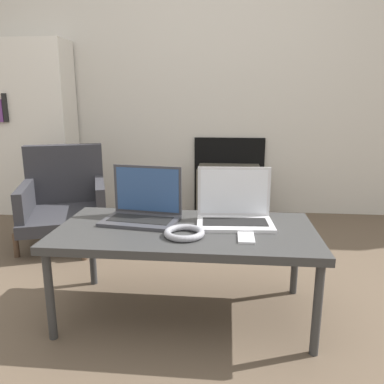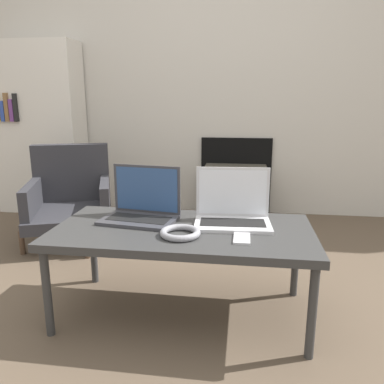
% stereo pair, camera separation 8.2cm
% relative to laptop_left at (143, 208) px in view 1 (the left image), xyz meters
% --- Properties ---
extents(ground_plane, '(14.00, 14.00, 0.00)m').
position_rel_laptop_left_xyz_m(ground_plane, '(0.22, -0.30, -0.49)').
color(ground_plane, brown).
extents(wall_back, '(7.00, 0.08, 2.60)m').
position_rel_laptop_left_xyz_m(wall_back, '(0.22, 1.68, 0.80)').
color(wall_back, beige).
rests_on(wall_back, ground_plane).
extents(table, '(1.17, 0.58, 0.43)m').
position_rel_laptop_left_xyz_m(table, '(0.22, -0.10, -0.09)').
color(table, '#333333').
rests_on(table, ground_plane).
extents(laptop_left, '(0.38, 0.27, 0.26)m').
position_rel_laptop_left_xyz_m(laptop_left, '(0.00, 0.00, 0.00)').
color(laptop_left, '#38383D').
rests_on(laptop_left, table).
extents(laptop_right, '(0.36, 0.24, 0.26)m').
position_rel_laptop_left_xyz_m(laptop_right, '(0.44, 0.00, 0.00)').
color(laptop_right, silver).
rests_on(laptop_right, table).
extents(headphones, '(0.17, 0.17, 0.03)m').
position_rel_laptop_left_xyz_m(headphones, '(0.22, -0.21, -0.05)').
color(headphones, gray).
rests_on(headphones, table).
extents(phone, '(0.07, 0.14, 0.01)m').
position_rel_laptop_left_xyz_m(phone, '(0.48, -0.21, -0.06)').
color(phone, silver).
rests_on(phone, table).
extents(tv, '(0.53, 0.39, 0.45)m').
position_rel_laptop_left_xyz_m(tv, '(0.41, 1.44, -0.27)').
color(tv, '#4C473D').
rests_on(tv, ground_plane).
extents(armchair, '(0.74, 0.78, 0.68)m').
position_rel_laptop_left_xyz_m(armchair, '(-0.76, 0.81, -0.17)').
color(armchair, '#2D2D33').
rests_on(armchair, ground_plane).
extents(bookshelf, '(0.77, 0.32, 1.49)m').
position_rel_laptop_left_xyz_m(bookshelf, '(-1.35, 1.48, 0.26)').
color(bookshelf, silver).
rests_on(bookshelf, ground_plane).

